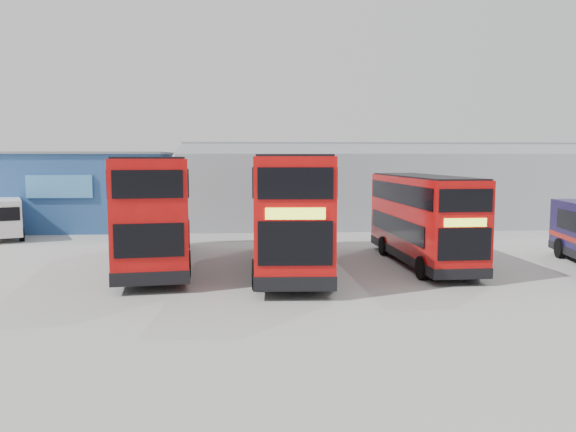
{
  "coord_description": "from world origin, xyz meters",
  "views": [
    {
      "loc": [
        -2.5,
        -21.2,
        4.69
      ],
      "look_at": [
        -0.71,
        4.02,
        2.1
      ],
      "focal_mm": 35.0,
      "sensor_mm": 36.0,
      "label": 1
    }
  ],
  "objects_px": {
    "double_decker_left": "(154,212)",
    "double_decker_centre": "(290,213)",
    "office_block": "(80,190)",
    "maintenance_shed": "(389,187)",
    "double_decker_right": "(422,220)",
    "panel_van": "(1,216)"
  },
  "relations": [
    {
      "from": "panel_van",
      "to": "double_decker_left",
      "type": "bearing_deg",
      "value": -64.43
    },
    {
      "from": "double_decker_centre",
      "to": "panel_van",
      "type": "height_order",
      "value": "double_decker_centre"
    },
    {
      "from": "office_block",
      "to": "double_decker_left",
      "type": "relative_size",
      "value": 1.07
    },
    {
      "from": "double_decker_centre",
      "to": "double_decker_right",
      "type": "height_order",
      "value": "double_decker_centre"
    },
    {
      "from": "maintenance_shed",
      "to": "double_decker_left",
      "type": "relative_size",
      "value": 2.66
    },
    {
      "from": "office_block",
      "to": "maintenance_shed",
      "type": "bearing_deg",
      "value": 5.21
    },
    {
      "from": "office_block",
      "to": "panel_van",
      "type": "bearing_deg",
      "value": -120.08
    },
    {
      "from": "panel_van",
      "to": "double_decker_right",
      "type": "bearing_deg",
      "value": -46.49
    },
    {
      "from": "double_decker_left",
      "to": "double_decker_centre",
      "type": "distance_m",
      "value": 5.99
    },
    {
      "from": "office_block",
      "to": "double_decker_right",
      "type": "height_order",
      "value": "office_block"
    },
    {
      "from": "panel_van",
      "to": "office_block",
      "type": "bearing_deg",
      "value": 36.84
    },
    {
      "from": "office_block",
      "to": "maintenance_shed",
      "type": "xyz_separation_m",
      "value": [
        22.0,
        2.01,
        0.02
      ]
    },
    {
      "from": "double_decker_left",
      "to": "office_block",
      "type": "bearing_deg",
      "value": -70.47
    },
    {
      "from": "double_decker_left",
      "to": "double_decker_right",
      "type": "distance_m",
      "value": 11.82
    },
    {
      "from": "office_block",
      "to": "panel_van",
      "type": "relative_size",
      "value": 2.13
    },
    {
      "from": "double_decker_centre",
      "to": "panel_van",
      "type": "relative_size",
      "value": 2.01
    },
    {
      "from": "double_decker_centre",
      "to": "panel_van",
      "type": "bearing_deg",
      "value": 150.41
    },
    {
      "from": "double_decker_left",
      "to": "panel_van",
      "type": "xyz_separation_m",
      "value": [
        -10.44,
        9.19,
        -1.05
      ]
    },
    {
      "from": "double_decker_centre",
      "to": "double_decker_right",
      "type": "xyz_separation_m",
      "value": [
        5.92,
        0.66,
        -0.44
      ]
    },
    {
      "from": "double_decker_left",
      "to": "double_decker_centre",
      "type": "xyz_separation_m",
      "value": [
        5.89,
        -1.1,
        0.04
      ]
    },
    {
      "from": "office_block",
      "to": "double_decker_left",
      "type": "xyz_separation_m",
      "value": [
        7.39,
        -14.46,
        -0.21
      ]
    },
    {
      "from": "double_decker_centre",
      "to": "panel_van",
      "type": "distance_m",
      "value": 19.33
    }
  ]
}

